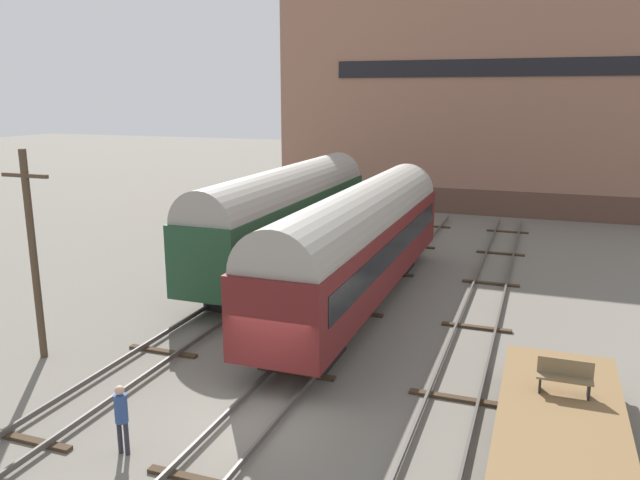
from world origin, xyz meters
TOP-DOWN VIEW (x-y plane):
  - ground_plane at (0.00, 0.00)m, footprint 200.00×200.00m
  - track_left at (-4.95, 0.00)m, footprint 2.60×60.00m
  - track_middle at (0.00, 0.00)m, footprint 2.60×60.00m
  - track_right at (4.95, 0.00)m, footprint 2.60×60.00m
  - train_car_green at (-4.95, 13.96)m, footprint 2.88×16.89m
  - train_car_maroon at (0.00, 10.10)m, footprint 3.02×18.10m
  - station_platform at (7.79, 0.07)m, footprint 3.05×10.35m
  - bench at (7.84, 2.41)m, footprint 1.40×0.40m
  - person_worker at (-2.32, -2.61)m, footprint 0.32×0.32m
  - utility_pole at (-8.55, 1.35)m, footprint 1.80×0.24m
  - warehouse_building at (2.94, 38.30)m, footprint 32.10×12.12m

SIDE VIEW (x-z plane):
  - ground_plane at x=0.00m, z-range 0.00..0.00m
  - track_left at x=-4.95m, z-range 0.01..0.27m
  - track_middle at x=0.00m, z-range 0.01..0.27m
  - track_right at x=4.95m, z-range 0.01..0.27m
  - station_platform at x=7.79m, z-range 0.42..1.42m
  - person_worker at x=-2.32m, z-range 0.19..2.02m
  - bench at x=7.84m, z-range 1.04..1.95m
  - train_car_maroon at x=0.00m, z-range 0.34..5.41m
  - train_car_green at x=-4.95m, z-range 0.38..5.61m
  - utility_pole at x=-8.55m, z-range 0.16..7.16m
  - warehouse_building at x=2.94m, z-range 0.00..19.04m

